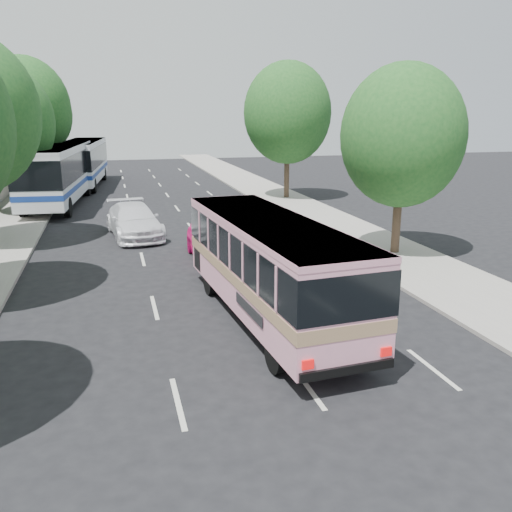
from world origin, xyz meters
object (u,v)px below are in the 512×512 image
object	(u,v)px
tour_coach_rear	(83,159)
pink_bus	(269,259)
white_pickup	(134,221)
tour_coach_front	(58,170)
pink_taxi	(214,241)

from	to	relation	value
tour_coach_rear	pink_bus	bearing A→B (deg)	-74.03
white_pickup	tour_coach_front	xyz separation A→B (m)	(-4.28, 10.73, 1.53)
tour_coach_front	tour_coach_rear	world-z (taller)	tour_coach_front
tour_coach_rear	tour_coach_front	bearing A→B (deg)	-92.39
white_pickup	tour_coach_rear	distance (m)	20.55
pink_bus	pink_taxi	xyz separation A→B (m)	(-0.30, 7.11, -1.07)
tour_coach_front	pink_bus	bearing A→B (deg)	-66.31
tour_coach_front	white_pickup	bearing A→B (deg)	-62.71
white_pickup	tour_coach_front	distance (m)	11.65
white_pickup	tour_coach_front	world-z (taller)	tour_coach_front
pink_bus	pink_taxi	bearing A→B (deg)	87.89
pink_bus	white_pickup	bearing A→B (deg)	100.38
pink_bus	tour_coach_front	bearing A→B (deg)	103.61
white_pickup	tour_coach_rear	bearing A→B (deg)	91.61
tour_coach_front	tour_coach_rear	size ratio (longest dim) A/B	1.04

